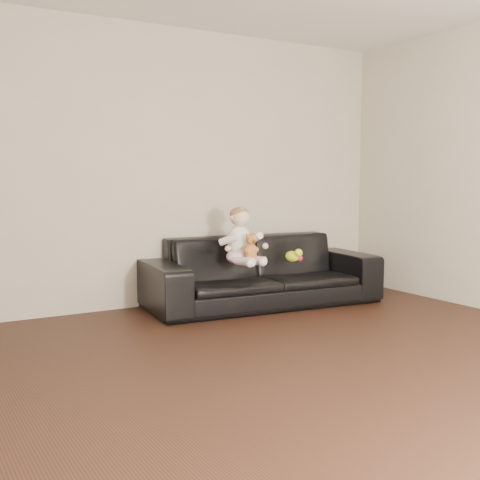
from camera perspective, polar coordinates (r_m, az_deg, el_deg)
floor at (r=3.53m, az=10.11°, el=-14.17°), size 5.50×5.50×0.00m
wall_back at (r=5.69m, az=-8.02°, el=6.83°), size 5.00×0.00×5.00m
sofa at (r=5.71m, az=2.10°, el=-2.95°), size 2.28×1.05×0.65m
baby at (r=5.41m, az=0.08°, el=0.07°), size 0.40×0.47×0.52m
teddy_bear at (r=5.29m, az=1.03°, el=-0.66°), size 0.14×0.14×0.23m
toy_green at (r=5.61m, az=4.95°, el=-1.56°), size 0.16×0.18×0.10m
toy_rattle at (r=5.64m, az=5.66°, el=-1.73°), size 0.08×0.08×0.06m
toy_blue_disc at (r=5.77m, az=5.20°, el=-1.79°), size 0.13×0.13×0.01m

